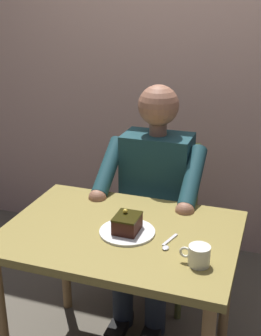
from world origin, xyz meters
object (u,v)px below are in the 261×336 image
at_px(chair, 160,213).
at_px(dessert_spoon, 168,244).
at_px(coffee_cup, 199,255).
at_px(dining_table, 121,249).
at_px(seated_person, 153,200).
at_px(cake_slice, 127,223).

xyz_separation_m(chair, dessert_spoon, (-0.22, 0.71, 0.24)).
bearing_deg(chair, coffee_cup, 114.13).
height_order(dining_table, dessert_spoon, dessert_spoon).
bearing_deg(chair, dining_table, 90.00).
relative_size(seated_person, cake_slice, 10.11).
relative_size(dining_table, dessert_spoon, 7.00).
bearing_deg(seated_person, chair, -90.00).
height_order(seated_person, cake_slice, seated_person).
relative_size(chair, cake_slice, 7.23).
bearing_deg(dessert_spoon, seated_person, -67.88).
distance_m(dining_table, cake_slice, 0.15).
xyz_separation_m(seated_person, cake_slice, (-0.03, 0.50, 0.12)).
distance_m(dining_table, seated_person, 0.49).
bearing_deg(seated_person, cake_slice, 93.88).
bearing_deg(dining_table, coffee_cup, 157.33).
distance_m(dining_table, coffee_cup, 0.42).
bearing_deg(dessert_spoon, coffee_cup, 145.33).
xyz_separation_m(seated_person, dessert_spoon, (-0.22, 0.54, 0.08)).
relative_size(seated_person, dessert_spoon, 8.78).
distance_m(seated_person, cake_slice, 0.52).
xyz_separation_m(dining_table, seated_person, (0.00, -0.49, 0.02)).
relative_size(dining_table, cake_slice, 8.06).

